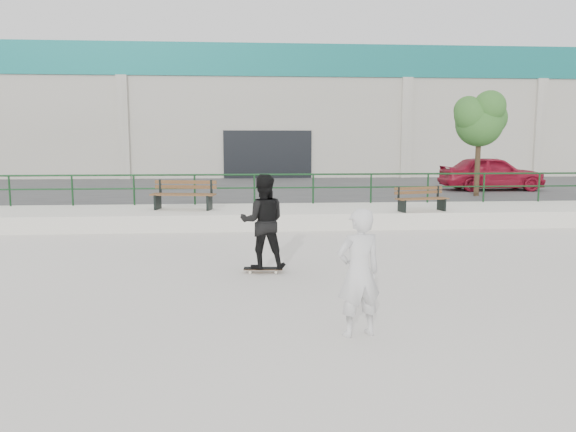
{
  "coord_description": "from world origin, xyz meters",
  "views": [
    {
      "loc": [
        -1.34,
        -8.13,
        2.65
      ],
      "look_at": [
        -0.55,
        2.0,
        1.27
      ],
      "focal_mm": 35.0,
      "sensor_mm": 36.0,
      "label": 1
    }
  ],
  "objects": [
    {
      "name": "ground",
      "position": [
        0.0,
        0.0,
        0.0
      ],
      "size": [
        120.0,
        120.0,
        0.0
      ],
      "primitive_type": "plane",
      "color": "#BCB5AC",
      "rests_on": "ground"
    },
    {
      "name": "ledge",
      "position": [
        0.0,
        9.5,
        0.25
      ],
      "size": [
        30.0,
        3.0,
        0.5
      ],
      "primitive_type": "cube",
      "color": "silver",
      "rests_on": "ground"
    },
    {
      "name": "parking_strip",
      "position": [
        0.0,
        18.0,
        0.25
      ],
      "size": [
        60.0,
        14.0,
        0.5
      ],
      "primitive_type": "cube",
      "color": "#3C3C3C",
      "rests_on": "ground"
    },
    {
      "name": "railing",
      "position": [
        -0.0,
        10.8,
        1.24
      ],
      "size": [
        28.0,
        0.06,
        1.03
      ],
      "color": "#163D1D",
      "rests_on": "ledge"
    },
    {
      "name": "commercial_building",
      "position": [
        -0.0,
        31.99,
        4.58
      ],
      "size": [
        44.2,
        16.33,
        8.0
      ],
      "color": "beige",
      "rests_on": "ground"
    },
    {
      "name": "bench_left",
      "position": [
        -3.23,
        9.51,
        0.95
      ],
      "size": [
        2.06,
        0.93,
        0.92
      ],
      "rotation": [
        0.0,
        0.0,
        -0.18
      ],
      "color": "#52301C",
      "rests_on": "ledge"
    },
    {
      "name": "bench_right",
      "position": [
        4.03,
        8.5,
        0.87
      ],
      "size": [
        1.68,
        0.79,
        0.75
      ],
      "rotation": [
        0.0,
        0.0,
        0.21
      ],
      "color": "#52301C",
      "rests_on": "ledge"
    },
    {
      "name": "tree",
      "position": [
        7.69,
        12.99,
        3.5
      ],
      "size": [
        2.25,
        2.0,
        4.0
      ],
      "color": "#4A3725",
      "rests_on": "parking_strip"
    },
    {
      "name": "red_car",
      "position": [
        9.33,
        15.39,
        1.24
      ],
      "size": [
        4.38,
        1.82,
        1.48
      ],
      "primitive_type": "imported",
      "rotation": [
        0.0,
        0.0,
        1.56
      ],
      "color": "maroon",
      "rests_on": "parking_strip"
    },
    {
      "name": "skateboard",
      "position": [
        -0.98,
        2.94,
        0.07
      ],
      "size": [
        0.79,
        0.26,
        0.09
      ],
      "rotation": [
        0.0,
        0.0,
        -0.08
      ],
      "color": "black",
      "rests_on": "ground"
    },
    {
      "name": "standing_skater",
      "position": [
        -0.98,
        2.94,
        1.04
      ],
      "size": [
        0.92,
        0.72,
        1.89
      ],
      "primitive_type": "imported",
      "rotation": [
        0.0,
        0.0,
        3.14
      ],
      "color": "black",
      "rests_on": "skateboard"
    },
    {
      "name": "seated_skater",
      "position": [
        0.19,
        -0.85,
        0.88
      ],
      "size": [
        0.73,
        0.57,
        1.75
      ],
      "primitive_type": "imported",
      "rotation": [
        0.0,
        0.0,
        3.4
      ],
      "color": "silver",
      "rests_on": "ground"
    }
  ]
}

